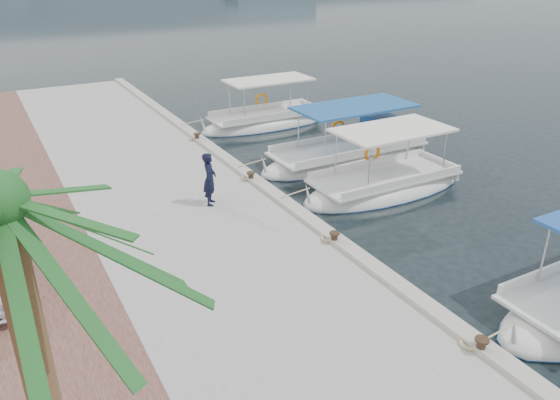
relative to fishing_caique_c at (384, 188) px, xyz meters
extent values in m
plane|color=black|center=(-3.83, -4.53, -0.12)|extent=(400.00, 400.00, 0.00)
cube|color=#9C9C97|center=(-6.83, 0.47, 0.13)|extent=(6.00, 40.00, 0.50)
cube|color=#AFA89B|center=(-4.05, 0.47, 0.44)|extent=(0.44, 40.00, 0.12)
cube|color=brown|center=(-11.83, 0.47, 0.13)|extent=(4.00, 40.00, 0.50)
ellipsoid|color=white|center=(0.00, 0.00, -0.07)|extent=(6.45, 2.40, 1.30)
ellipsoid|color=navy|center=(0.00, 0.00, -0.09)|extent=(6.48, 2.45, 0.22)
cube|color=white|center=(0.00, 0.00, 0.43)|extent=(5.29, 2.07, 0.08)
cube|color=white|center=(0.16, 0.00, 2.07)|extent=(3.87, 2.21, 0.08)
cylinder|color=silver|center=(-1.46, -0.90, 1.23)|extent=(0.05, 0.05, 1.60)
torus|color=orange|center=(0.30, 1.14, 0.88)|extent=(0.68, 0.12, 0.68)
ellipsoid|color=white|center=(0.66, 3.08, -0.07)|extent=(7.78, 2.51, 1.30)
ellipsoid|color=navy|center=(0.66, 3.08, -0.09)|extent=(7.82, 2.56, 0.22)
cube|color=white|center=(0.66, 3.08, 0.43)|extent=(6.38, 2.16, 0.08)
cube|color=#1E589A|center=(0.86, 3.08, 2.07)|extent=(4.67, 2.31, 0.08)
cylinder|color=silver|center=(-1.09, 2.14, 1.23)|extent=(0.05, 0.05, 1.60)
torus|color=orange|center=(0.96, 4.27, 0.88)|extent=(0.68, 0.12, 0.68)
cube|color=navy|center=(2.41, 3.08, 0.98)|extent=(1.20, 1.76, 1.00)
ellipsoid|color=white|center=(0.10, 9.01, -0.07)|extent=(6.66, 2.17, 1.30)
ellipsoid|color=navy|center=(0.10, 9.01, -0.09)|extent=(6.69, 2.21, 0.22)
cube|color=white|center=(0.10, 9.01, 0.43)|extent=(5.46, 1.87, 0.08)
cube|color=white|center=(0.27, 9.01, 2.07)|extent=(3.99, 2.00, 0.08)
cylinder|color=silver|center=(-1.40, 8.20, 1.23)|extent=(0.05, 0.05, 1.60)
torus|color=orange|center=(0.40, 10.04, 0.88)|extent=(0.68, 0.12, 0.68)
cylinder|color=black|center=(-4.18, -8.03, 0.53)|extent=(0.18, 0.18, 0.30)
cylinder|color=black|center=(-4.18, -8.03, 0.68)|extent=(0.28, 0.28, 0.05)
cylinder|color=black|center=(-4.18, -3.03, 0.53)|extent=(0.18, 0.18, 0.30)
cylinder|color=black|center=(-4.18, -3.03, 0.68)|extent=(0.28, 0.28, 0.05)
cylinder|color=black|center=(-4.18, 1.97, 0.53)|extent=(0.18, 0.18, 0.30)
cylinder|color=black|center=(-4.18, 1.97, 0.68)|extent=(0.28, 0.28, 0.05)
cylinder|color=black|center=(-4.18, 6.97, 0.53)|extent=(0.18, 0.18, 0.30)
cylinder|color=black|center=(-4.18, 6.97, 0.68)|extent=(0.28, 0.28, 0.05)
imported|color=black|center=(-6.08, 0.92, 1.20)|extent=(0.65, 0.72, 1.65)
camera|label=1|loc=(-11.66, -13.49, 7.42)|focal=35.00mm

